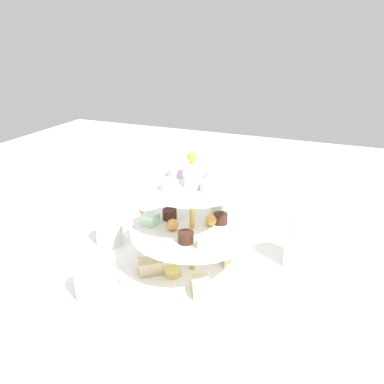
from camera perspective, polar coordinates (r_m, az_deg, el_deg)
ground_plane at (r=0.88m, az=0.00°, el=-11.19°), size 2.40×2.40×0.00m
tiered_serving_stand at (r=0.84m, az=-0.02°, el=-6.55°), size 0.31×0.31×0.27m
water_glass_tall_right at (r=0.91m, az=14.98°, el=-6.86°), size 0.07×0.07×0.11m
water_glass_short_left at (r=1.00m, az=-11.50°, el=-5.26°), size 0.06×0.06×0.07m
teacup_with_saucer at (r=1.07m, az=-5.84°, el=-3.51°), size 0.09×0.09×0.05m
butter_knife_left at (r=0.68m, az=7.76°, el=-23.75°), size 0.10×0.15×0.00m
butter_knife_right at (r=1.12m, az=4.95°, el=-3.53°), size 0.04×0.17×0.00m
water_glass_mid_back at (r=0.81m, az=-14.07°, el=-11.87°), size 0.06×0.06×0.08m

